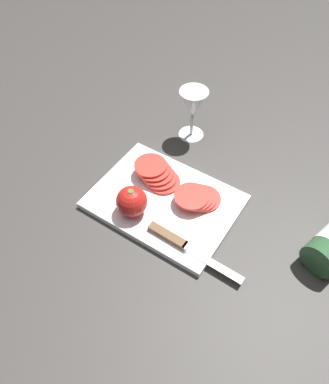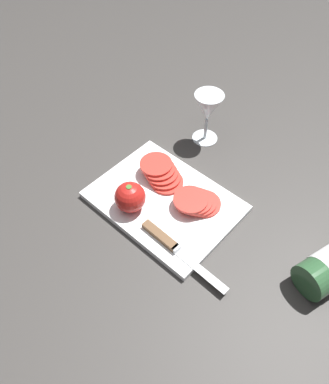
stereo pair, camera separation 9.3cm
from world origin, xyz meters
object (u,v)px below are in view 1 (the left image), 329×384
at_px(wine_glass, 193,106).
at_px(whole_tomato, 132,201).
at_px(tomato_slice_stack_near, 198,198).
at_px(tomato_slice_stack_far, 157,174).
at_px(knife, 176,241).

height_order(wine_glass, whole_tomato, wine_glass).
xyz_separation_m(tomato_slice_stack_near, tomato_slice_stack_far, (-0.13, 0.01, 0.00)).
xyz_separation_m(whole_tomato, knife, (0.14, -0.02, -0.03)).
xyz_separation_m(whole_tomato, tomato_slice_stack_far, (-0.01, 0.12, -0.02)).
relative_size(wine_glass, knife, 0.62).
relative_size(wine_glass, tomato_slice_stack_far, 1.17).
xyz_separation_m(whole_tomato, tomato_slice_stack_near, (0.12, 0.11, -0.02)).
bearing_deg(knife, tomato_slice_stack_near, 99.28).
height_order(wine_glass, tomato_slice_stack_far, wine_glass).
bearing_deg(knife, wine_glass, 116.81).
bearing_deg(whole_tomato, wine_glass, 95.30).
bearing_deg(tomato_slice_stack_far, knife, -43.84).
relative_size(whole_tomato, tomato_slice_stack_near, 0.69).
distance_m(wine_glass, tomato_slice_stack_far, 0.23).
relative_size(knife, tomato_slice_stack_near, 2.20).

